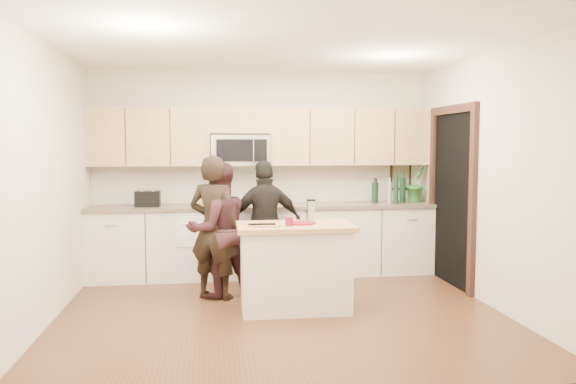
{
  "coord_description": "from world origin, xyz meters",
  "views": [
    {
      "loc": [
        -0.7,
        -5.6,
        1.72
      ],
      "look_at": [
        0.13,
        0.35,
        1.22
      ],
      "focal_mm": 35.0,
      "sensor_mm": 36.0,
      "label": 1
    }
  ],
  "objects": [
    {
      "name": "floor",
      "position": [
        0.0,
        0.0,
        0.0
      ],
      "size": [
        4.5,
        4.5,
        0.0
      ],
      "primitive_type": "plane",
      "color": "#52311C",
      "rests_on": "ground"
    },
    {
      "name": "room_shell",
      "position": [
        0.0,
        0.0,
        1.73
      ],
      "size": [
        4.52,
        4.02,
        2.71
      ],
      "color": "beige",
      "rests_on": "ground"
    },
    {
      "name": "back_cabinetry",
      "position": [
        0.0,
        1.69,
        0.47
      ],
      "size": [
        4.5,
        0.66,
        0.94
      ],
      "color": "beige",
      "rests_on": "ground"
    },
    {
      "name": "upper_cabinetry",
      "position": [
        0.03,
        1.83,
        1.84
      ],
      "size": [
        4.5,
        0.33,
        0.75
      ],
      "color": "tan",
      "rests_on": "ground"
    },
    {
      "name": "microwave",
      "position": [
        -0.31,
        1.8,
        1.65
      ],
      "size": [
        0.76,
        0.41,
        0.4
      ],
      "color": "silver",
      "rests_on": "ground"
    },
    {
      "name": "doorway",
      "position": [
        2.23,
        0.9,
        1.16
      ],
      "size": [
        0.06,
        1.25,
        2.2
      ],
      "color": "black",
      "rests_on": "ground"
    },
    {
      "name": "framed_picture",
      "position": [
        1.95,
        1.98,
        1.28
      ],
      "size": [
        0.3,
        0.03,
        0.38
      ],
      "color": "black",
      "rests_on": "ground"
    },
    {
      "name": "dish_towel",
      "position": [
        -0.95,
        1.5,
        0.8
      ],
      "size": [
        0.34,
        0.6,
        0.48
      ],
      "color": "white",
      "rests_on": "ground"
    },
    {
      "name": "island",
      "position": [
        0.16,
        0.1,
        0.45
      ],
      "size": [
        1.21,
        0.72,
        0.9
      ],
      "rotation": [
        0.0,
        0.0,
        -0.02
      ],
      "color": "beige",
      "rests_on": "ground"
    },
    {
      "name": "red_plate",
      "position": [
        0.23,
        0.13,
        0.91
      ],
      "size": [
        0.31,
        0.31,
        0.02
      ],
      "primitive_type": "cylinder",
      "color": "maroon",
      "rests_on": "island"
    },
    {
      "name": "box_grater",
      "position": [
        0.34,
        0.15,
        1.04
      ],
      "size": [
        0.09,
        0.07,
        0.24
      ],
      "color": "silver",
      "rests_on": "red_plate"
    },
    {
      "name": "drink_glass",
      "position": [
        0.09,
        -0.01,
        0.94
      ],
      "size": [
        0.08,
        0.08,
        0.09
      ],
      "primitive_type": "cylinder",
      "color": "maroon",
      "rests_on": "island"
    },
    {
      "name": "cutting_board",
      "position": [
        -0.13,
        -0.01,
        0.91
      ],
      "size": [
        0.28,
        0.21,
        0.02
      ],
      "primitive_type": "cube",
      "rotation": [
        0.0,
        0.0,
        -0.02
      ],
      "color": "tan",
      "rests_on": "island"
    },
    {
      "name": "tongs",
      "position": [
        -0.19,
        -0.04,
        0.93
      ],
      "size": [
        0.27,
        0.03,
        0.02
      ],
      "primitive_type": "cube",
      "rotation": [
        0.0,
        0.0,
        -0.02
      ],
      "color": "black",
      "rests_on": "cutting_board"
    },
    {
      "name": "knife",
      "position": [
        -0.25,
        -0.01,
        0.92
      ],
      "size": [
        0.22,
        0.03,
        0.01
      ],
      "primitive_type": "cube",
      "rotation": [
        0.0,
        0.0,
        -0.02
      ],
      "color": "silver",
      "rests_on": "cutting_board"
    },
    {
      "name": "toaster",
      "position": [
        -1.49,
        1.67,
        1.04
      ],
      "size": [
        0.31,
        0.22,
        0.2
      ],
      "color": "black",
      "rests_on": "back_cabinetry"
    },
    {
      "name": "bottle_cluster",
      "position": [
        1.68,
        1.68,
        1.13
      ],
      "size": [
        0.48,
        0.3,
        0.42
      ],
      "color": "black",
      "rests_on": "back_cabinetry"
    },
    {
      "name": "orchid",
      "position": [
        2.09,
        1.72,
        1.2
      ],
      "size": [
        0.36,
        0.34,
        0.52
      ],
      "primitive_type": "imported",
      "rotation": [
        0.0,
        0.0,
        0.5
      ],
      "color": "#2D7130",
      "rests_on": "back_cabinetry"
    },
    {
      "name": "woman_left",
      "position": [
        -0.67,
        0.65,
        0.8
      ],
      "size": [
        0.7,
        0.61,
        1.61
      ],
      "primitive_type": "imported",
      "rotation": [
        0.0,
        0.0,
        2.67
      ],
      "color": "black",
      "rests_on": "ground"
    },
    {
      "name": "woman_center",
      "position": [
        -0.62,
        0.72,
        0.76
      ],
      "size": [
        0.89,
        0.79,
        1.52
      ],
      "primitive_type": "imported",
      "rotation": [
        0.0,
        0.0,
        3.49
      ],
      "color": "black",
      "rests_on": "ground"
    },
    {
      "name": "woman_right",
      "position": [
        -0.04,
        1.13,
        0.77
      ],
      "size": [
        0.94,
        0.49,
        1.53
      ],
      "primitive_type": "imported",
      "rotation": [
        0.0,
        0.0,
        3.28
      ],
      "color": "black",
      "rests_on": "ground"
    }
  ]
}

